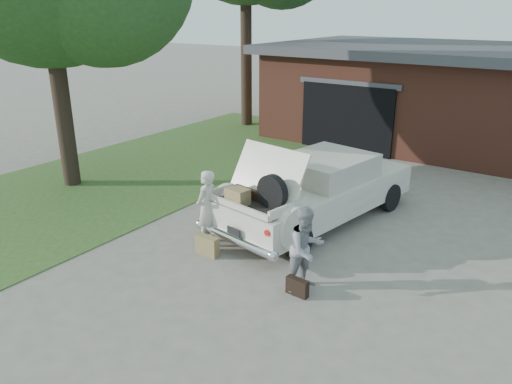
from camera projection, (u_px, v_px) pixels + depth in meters
The scene contains 8 objects.
ground at pixel (239, 253), 9.78m from camera, with size 90.00×90.00×0.00m, color gray.
grass_strip at pixel (152, 167), 15.03m from camera, with size 6.00×16.00×0.02m, color #2D4C1E.
house at pixel (455, 94), 17.51m from camera, with size 12.80×7.80×3.30m.
sedan at pixel (316, 189), 11.03m from camera, with size 2.78×5.36×1.99m.
woman_left at pixel (206, 208), 9.92m from camera, with size 0.57×0.37×1.56m, color beige.
woman_right at pixel (306, 249), 8.33m from camera, with size 0.72×0.56×1.48m, color gray.
suitcase_left at pixel (207, 245), 9.66m from camera, with size 0.50×0.16×0.39m, color #977F4C.
suitcase_right at pixel (297, 287), 8.31m from camera, with size 0.40×0.13×0.31m, color black.
Camera 1 is at (5.27, -7.00, 4.52)m, focal length 35.00 mm.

